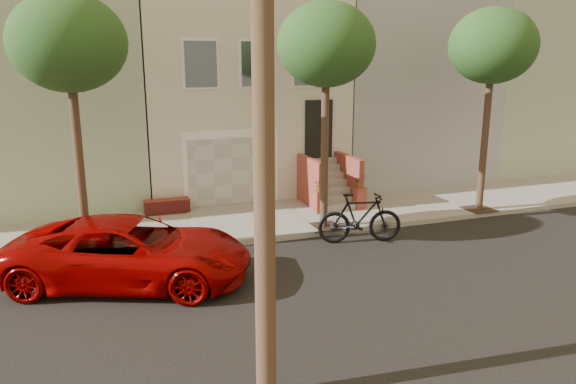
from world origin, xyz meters
name	(u,v)px	position (x,y,z in m)	size (l,w,h in m)	color
ground	(352,288)	(0.00, 0.00, 0.00)	(90.00, 90.00, 0.00)	black
sidewalk	(275,219)	(0.00, 5.35, 0.07)	(40.00, 3.70, 0.15)	gray
house_row	(228,91)	(0.00, 11.19, 3.64)	(33.10, 11.70, 7.00)	#BCB5A0
tree_left	(68,44)	(-5.50, 3.90, 5.26)	(2.70, 2.57, 6.30)	#2D2116
tree_mid	(326,46)	(1.00, 3.90, 5.26)	(2.70, 2.57, 6.30)	#2D2116
tree_right	(493,47)	(6.50, 3.90, 5.26)	(2.70, 2.57, 6.30)	#2D2116
pickup_truck	(131,252)	(-4.55, 1.93, 0.75)	(2.48, 5.37, 1.49)	#8D0202
motorcycle	(360,218)	(1.55, 2.69, 0.70)	(0.66, 2.32, 1.40)	black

